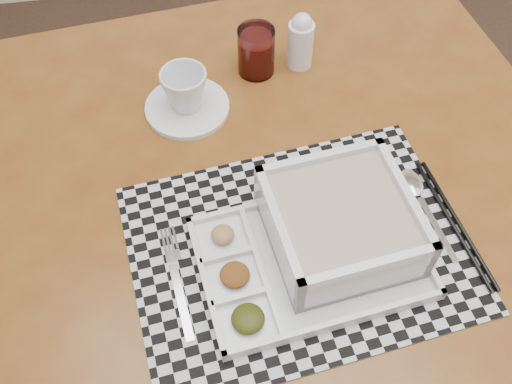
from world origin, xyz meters
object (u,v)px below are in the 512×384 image
Objects in this scene: cup at (185,90)px; juice_glass at (256,53)px; serving_tray at (332,232)px; creamer_bottle at (301,41)px; dining_table at (280,218)px.

juice_glass reaches higher than cup.
serving_tray is 0.36m from cup.
dining_table is at bearing -106.92° from creamer_bottle.
creamer_bottle is at bearing 84.61° from serving_tray.
serving_tray is 3.07× the size of creamer_bottle.
cup is at bearing 122.87° from dining_table.
creamer_bottle is at bearing 7.66° from cup.
cup is (-0.13, 0.20, 0.13)m from dining_table.
cup is 0.16m from juice_glass.
juice_glass is 0.08m from creamer_bottle.
cup is at bearing -158.77° from creamer_bottle.
dining_table is 3.29× the size of serving_tray.
dining_table is 0.33m from creamer_bottle.
creamer_bottle is (0.08, 0.01, 0.01)m from juice_glass.
juice_glass is (0.00, 0.28, 0.12)m from dining_table.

